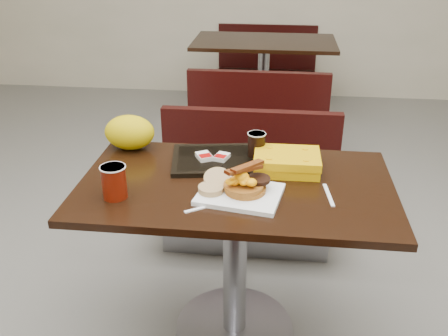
# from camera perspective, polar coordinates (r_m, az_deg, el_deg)

# --- Properties ---
(floor) EXTENTS (6.00, 7.00, 0.01)m
(floor) POSITION_cam_1_polar(r_m,az_deg,el_deg) (2.37, 1.17, -17.89)
(floor) COLOR slate
(floor) RESTS_ON ground
(table_near) EXTENTS (1.20, 0.70, 0.75)m
(table_near) POSITION_cam_1_polar(r_m,az_deg,el_deg) (2.13, 1.26, -10.60)
(table_near) COLOR black
(table_near) RESTS_ON floor
(bench_near_n) EXTENTS (1.00, 0.46, 0.72)m
(bench_near_n) POSITION_cam_1_polar(r_m,az_deg,el_deg) (2.73, 2.64, -2.10)
(bench_near_n) COLOR black
(bench_near_n) RESTS_ON floor
(table_far) EXTENTS (1.20, 0.70, 0.75)m
(table_far) POSITION_cam_1_polar(r_m,az_deg,el_deg) (4.49, 4.44, 9.53)
(table_far) COLOR black
(table_far) RESTS_ON floor
(bench_far_s) EXTENTS (1.00, 0.46, 0.72)m
(bench_far_s) POSITION_cam_1_polar(r_m,az_deg,el_deg) (3.83, 3.96, 6.36)
(bench_far_s) COLOR black
(bench_far_s) RESTS_ON floor
(bench_far_n) EXTENTS (1.00, 0.46, 0.72)m
(bench_far_n) POSITION_cam_1_polar(r_m,az_deg,el_deg) (5.17, 4.79, 11.55)
(bench_far_n) COLOR black
(bench_far_n) RESTS_ON floor
(platter) EXTENTS (0.33, 0.28, 0.02)m
(platter) POSITION_cam_1_polar(r_m,az_deg,el_deg) (1.83, 1.81, -3.00)
(platter) COLOR white
(platter) RESTS_ON table_near
(pancake_stack) EXTENTS (0.19, 0.19, 0.03)m
(pancake_stack) POSITION_cam_1_polar(r_m,az_deg,el_deg) (1.83, 2.43, -2.18)
(pancake_stack) COLOR #A5571B
(pancake_stack) RESTS_ON platter
(sausage_patty) EXTENTS (0.10, 0.10, 0.01)m
(sausage_patty) POSITION_cam_1_polar(r_m,az_deg,el_deg) (1.83, 3.92, -1.28)
(sausage_patty) COLOR black
(sausage_patty) RESTS_ON pancake_stack
(scrambled_eggs) EXTENTS (0.10, 0.09, 0.05)m
(scrambled_eggs) POSITION_cam_1_polar(r_m,az_deg,el_deg) (1.80, 2.00, -1.20)
(scrambled_eggs) COLOR #FBB505
(scrambled_eggs) RESTS_ON pancake_stack
(bacon_strips) EXTENTS (0.17, 0.17, 0.01)m
(bacon_strips) POSITION_cam_1_polar(r_m,az_deg,el_deg) (1.80, 2.29, -0.05)
(bacon_strips) COLOR #401004
(bacon_strips) RESTS_ON scrambled_eggs
(muffin_bottom) EXTENTS (0.11, 0.11, 0.02)m
(muffin_bottom) POSITION_cam_1_polar(r_m,az_deg,el_deg) (1.82, -1.50, -2.38)
(muffin_bottom) COLOR tan
(muffin_bottom) RESTS_ON platter
(muffin_top) EXTENTS (0.10, 0.10, 0.06)m
(muffin_top) POSITION_cam_1_polar(r_m,az_deg,el_deg) (1.87, -0.78, -1.23)
(muffin_top) COLOR tan
(muffin_top) RESTS_ON platter
(coffee_cup_near) EXTENTS (0.12, 0.12, 0.12)m
(coffee_cup_near) POSITION_cam_1_polar(r_m,az_deg,el_deg) (1.84, -12.35, -1.56)
(coffee_cup_near) COLOR #8D1305
(coffee_cup_near) RESTS_ON table_near
(fork) EXTENTS (0.13, 0.10, 0.00)m
(fork) POSITION_cam_1_polar(r_m,az_deg,el_deg) (1.75, -2.94, -4.64)
(fork) COLOR white
(fork) RESTS_ON table_near
(knife) EXTENTS (0.03, 0.17, 0.00)m
(knife) POSITION_cam_1_polar(r_m,az_deg,el_deg) (1.88, 11.78, -3.01)
(knife) COLOR white
(knife) RESTS_ON table_near
(condiment_syrup) EXTENTS (0.05, 0.05, 0.01)m
(condiment_syrup) POSITION_cam_1_polar(r_m,az_deg,el_deg) (2.02, 1.46, -0.12)
(condiment_syrup) COLOR #AB2407
(condiment_syrup) RESTS_ON table_near
(condiment_ketchup) EXTENTS (0.04, 0.04, 0.01)m
(condiment_ketchup) POSITION_cam_1_polar(r_m,az_deg,el_deg) (2.01, 2.21, -0.25)
(condiment_ketchup) COLOR #8C0504
(condiment_ketchup) RESTS_ON table_near
(tray) EXTENTS (0.45, 0.35, 0.02)m
(tray) POSITION_cam_1_polar(r_m,az_deg,el_deg) (2.09, -0.22, 0.98)
(tray) COLOR black
(tray) RESTS_ON table_near
(hashbrown_sleeve_left) EXTENTS (0.08, 0.09, 0.02)m
(hashbrown_sleeve_left) POSITION_cam_1_polar(r_m,az_deg,el_deg) (2.07, -2.27, 1.32)
(hashbrown_sleeve_left) COLOR silver
(hashbrown_sleeve_left) RESTS_ON tray
(hashbrown_sleeve_right) EXTENTS (0.07, 0.08, 0.02)m
(hashbrown_sleeve_right) POSITION_cam_1_polar(r_m,az_deg,el_deg) (2.07, -0.26, 1.26)
(hashbrown_sleeve_right) COLOR silver
(hashbrown_sleeve_right) RESTS_ON tray
(coffee_cup_far) EXTENTS (0.09, 0.09, 0.10)m
(coffee_cup_far) POSITION_cam_1_polar(r_m,az_deg,el_deg) (2.09, 3.71, 2.69)
(coffee_cup_far) COLOR black
(coffee_cup_far) RESTS_ON tray
(clamshell) EXTENTS (0.26, 0.20, 0.07)m
(clamshell) POSITION_cam_1_polar(r_m,az_deg,el_deg) (2.03, 7.13, 0.69)
(clamshell) COLOR #D39903
(clamshell) RESTS_ON table_near
(paper_bag) EXTENTS (0.25, 0.21, 0.15)m
(paper_bag) POSITION_cam_1_polar(r_m,az_deg,el_deg) (2.23, -10.65, 4.00)
(paper_bag) COLOR #CEAF06
(paper_bag) RESTS_ON table_near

